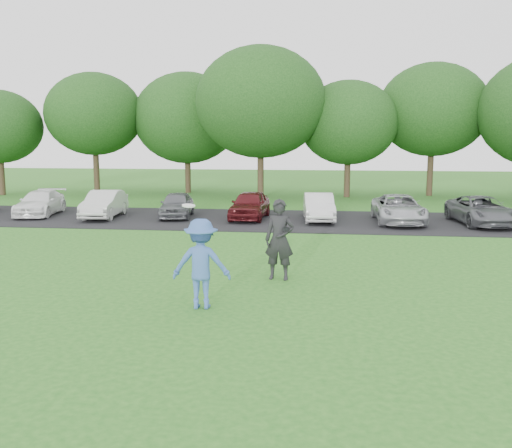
% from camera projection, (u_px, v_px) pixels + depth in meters
% --- Properties ---
extents(ground, '(100.00, 100.00, 0.00)m').
position_uv_depth(ground, '(235.00, 312.00, 11.71)').
color(ground, '#22621C').
rests_on(ground, ground).
extents(parking_lot, '(32.00, 6.50, 0.03)m').
position_uv_depth(parking_lot, '(283.00, 220.00, 24.46)').
color(parking_lot, black).
rests_on(parking_lot, ground).
extents(frisbee_player, '(1.27, 0.79, 2.22)m').
position_uv_depth(frisbee_player, '(201.00, 264.00, 11.89)').
color(frisbee_player, '#3D62AE').
rests_on(frisbee_player, ground).
extents(camera_bystander, '(0.79, 0.56, 2.03)m').
position_uv_depth(camera_bystander, '(280.00, 240.00, 14.27)').
color(camera_bystander, black).
rests_on(camera_bystander, ground).
extents(parked_cars, '(30.70, 4.91, 1.23)m').
position_uv_depth(parked_cars, '(305.00, 207.00, 24.23)').
color(parked_cars, '#5A5D62').
rests_on(parked_cars, parking_lot).
extents(tree_row, '(42.39, 9.85, 8.64)m').
position_uv_depth(tree_row, '(323.00, 113.00, 33.09)').
color(tree_row, '#38281C').
rests_on(tree_row, ground).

